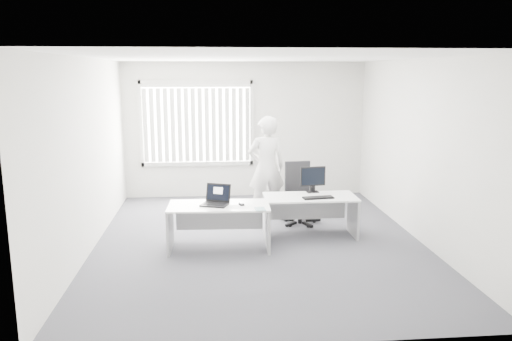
{
  "coord_description": "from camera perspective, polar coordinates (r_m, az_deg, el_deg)",
  "views": [
    {
      "loc": [
        -0.72,
        -7.35,
        2.6
      ],
      "look_at": [
        -0.03,
        0.15,
        1.1
      ],
      "focal_mm": 35.0,
      "sensor_mm": 36.0,
      "label": 1
    }
  ],
  "objects": [
    {
      "name": "mouse",
      "position": [
        7.31,
        -1.67,
        -3.83
      ],
      "size": [
        0.08,
        0.11,
        0.04
      ],
      "primitive_type": null,
      "rotation": [
        0.0,
        0.0,
        0.27
      ],
      "color": "#B5B5B7",
      "rests_on": "paper_sheet"
    },
    {
      "name": "laptop",
      "position": [
        7.29,
        -4.77,
        -2.89
      ],
      "size": [
        0.47,
        0.45,
        0.29
      ],
      "primitive_type": null,
      "rotation": [
        0.0,
        0.0,
        -0.37
      ],
      "color": "black",
      "rests_on": "desk_near"
    },
    {
      "name": "monitor",
      "position": [
        8.16,
        6.5,
        -1.03
      ],
      "size": [
        0.44,
        0.18,
        0.42
      ],
      "primitive_type": null,
      "rotation": [
        0.0,
        0.0,
        0.13
      ],
      "color": "black",
      "rests_on": "desk_far"
    },
    {
      "name": "ceiling",
      "position": [
        7.38,
        0.38,
        12.81
      ],
      "size": [
        5.0,
        6.0,
        0.02
      ],
      "primitive_type": "cube",
      "color": "white",
      "rests_on": "wall_back"
    },
    {
      "name": "window",
      "position": [
        10.36,
        -6.78,
        5.36
      ],
      "size": [
        2.32,
        0.06,
        1.76
      ],
      "primitive_type": "cube",
      "color": "beige",
      "rests_on": "wall_back"
    },
    {
      "name": "person",
      "position": [
        8.87,
        1.21,
        0.34
      ],
      "size": [
        0.73,
        0.53,
        1.84
      ],
      "primitive_type": "imported",
      "rotation": [
        0.0,
        0.0,
        3.28
      ],
      "color": "silver",
      "rests_on": "ground"
    },
    {
      "name": "desk_near",
      "position": [
        7.4,
        -4.26,
        -5.35
      ],
      "size": [
        1.51,
        0.76,
        0.68
      ],
      "rotation": [
        0.0,
        0.0,
        -0.04
      ],
      "color": "white",
      "rests_on": "ground"
    },
    {
      "name": "wall_front",
      "position": [
        4.57,
        4.04,
        -4.01
      ],
      "size": [
        5.0,
        0.02,
        2.8
      ],
      "primitive_type": "cube",
      "color": "silver",
      "rests_on": "ground"
    },
    {
      "name": "blinds",
      "position": [
        10.31,
        -6.78,
        5.16
      ],
      "size": [
        2.2,
        0.1,
        1.5
      ],
      "primitive_type": null,
      "color": "silver",
      "rests_on": "wall_back"
    },
    {
      "name": "ground",
      "position": [
        7.83,
        0.35,
        -8.15
      ],
      "size": [
        6.0,
        6.0,
        0.0
      ],
      "primitive_type": "plane",
      "color": "#52525A",
      "rests_on": "ground"
    },
    {
      "name": "office_chair",
      "position": [
        8.73,
        4.97,
        -3.85
      ],
      "size": [
        0.66,
        0.66,
        1.06
      ],
      "rotation": [
        0.0,
        0.0,
        0.09
      ],
      "color": "black",
      "rests_on": "ground"
    },
    {
      "name": "paper_sheet",
      "position": [
        7.22,
        -1.86,
        -4.2
      ],
      "size": [
        0.33,
        0.25,
        0.0
      ],
      "primitive_type": "cube",
      "rotation": [
        0.0,
        0.0,
        -0.11
      ],
      "color": "white",
      "rests_on": "desk_near"
    },
    {
      "name": "wall_back",
      "position": [
        10.44,
        -1.24,
        4.65
      ],
      "size": [
        5.0,
        0.02,
        2.8
      ],
      "primitive_type": "cube",
      "color": "silver",
      "rests_on": "ground"
    },
    {
      "name": "desk_far",
      "position": [
        7.99,
        6.18,
        -4.22
      ],
      "size": [
        1.45,
        0.69,
        0.66
      ],
      "rotation": [
        0.0,
        0.0,
        -0.0
      ],
      "color": "white",
      "rests_on": "ground"
    },
    {
      "name": "keyboard",
      "position": [
        7.82,
        7.12,
        -3.1
      ],
      "size": [
        0.5,
        0.22,
        0.02
      ],
      "primitive_type": "cube",
      "rotation": [
        0.0,
        0.0,
        0.13
      ],
      "color": "black",
      "rests_on": "desk_far"
    },
    {
      "name": "wall_right",
      "position": [
        8.11,
        18.25,
        2.18
      ],
      "size": [
        0.02,
        6.0,
        2.8
      ],
      "primitive_type": "cube",
      "color": "silver",
      "rests_on": "ground"
    },
    {
      "name": "booklet",
      "position": [
        7.1,
        0.48,
        -4.42
      ],
      "size": [
        0.15,
        0.2,
        0.01
      ],
      "primitive_type": "cube",
      "rotation": [
        0.0,
        0.0,
        0.06
      ],
      "color": "silver",
      "rests_on": "desk_near"
    },
    {
      "name": "wall_left",
      "position": [
        7.65,
        -18.61,
        1.64
      ],
      "size": [
        0.02,
        6.0,
        2.8
      ],
      "primitive_type": "cube",
      "color": "silver",
      "rests_on": "ground"
    }
  ]
}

